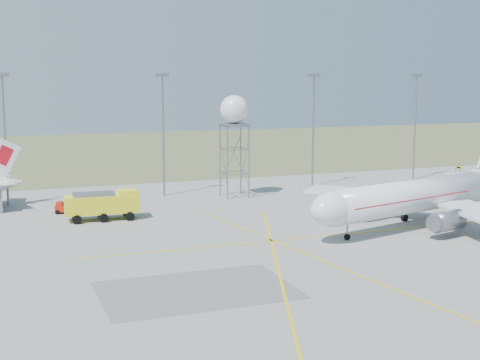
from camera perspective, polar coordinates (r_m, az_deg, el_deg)
name	(u,v)px	position (r m, az deg, el deg)	size (l,w,h in m)	color
ground	(479,316)	(60.18, 19.73, -10.87)	(400.00, 400.00, 0.00)	gray
grass_strip	(133,150)	(187.58, -9.15, 2.53)	(400.00, 120.00, 0.03)	#4A5A31
mast_a	(4,128)	(109.02, -19.46, 4.20)	(2.20, 0.50, 20.50)	gray
mast_b	(163,124)	(112.43, -6.59, 4.75)	(2.20, 0.50, 20.50)	gray
mast_c	(313,121)	(122.35, 6.28, 5.06)	(2.20, 0.50, 20.50)	gray
mast_d	(415,118)	(133.79, 14.73, 5.13)	(2.20, 0.50, 20.50)	gray
taxi_sign_near	(458,168)	(148.98, 18.12, 1.00)	(1.60, 0.17, 1.20)	black
airliner_main	(416,197)	(91.78, 14.79, -1.39)	(38.43, 36.50, 13.25)	white
radar_tower	(234,140)	(110.63, -0.50, 3.41)	(4.68, 4.68, 16.95)	gray
fire_truck	(104,206)	(95.35, -11.52, -2.20)	(10.25, 4.43, 4.04)	yellow
baggage_tug	(63,209)	(101.44, -14.83, -2.40)	(2.66, 2.50, 1.75)	red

